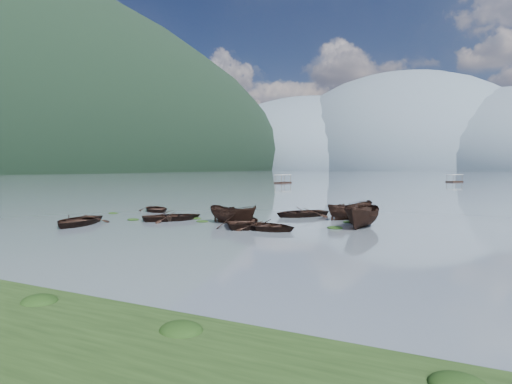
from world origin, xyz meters
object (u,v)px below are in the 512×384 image
at_px(pontoon_left, 283,183).
at_px(pontoon_centre, 454,182).
at_px(rowboat_3, 243,226).
at_px(rowboat_0, 77,225).

relative_size(pontoon_left, pontoon_centre, 1.04).
bearing_deg(rowboat_3, pontoon_left, -94.34).
bearing_deg(rowboat_0, pontoon_left, 82.22).
distance_m(rowboat_0, pontoon_left, 82.18).
bearing_deg(pontoon_centre, rowboat_0, -73.30).
bearing_deg(pontoon_centre, rowboat_3, -68.13).
bearing_deg(pontoon_left, rowboat_3, -63.04).
bearing_deg(pontoon_left, rowboat_0, -71.39).
bearing_deg(rowboat_0, pontoon_centre, 57.52).
xyz_separation_m(rowboat_0, pontoon_centre, (27.91, 109.05, 0.00)).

